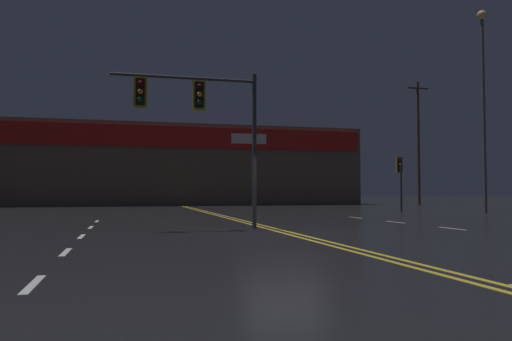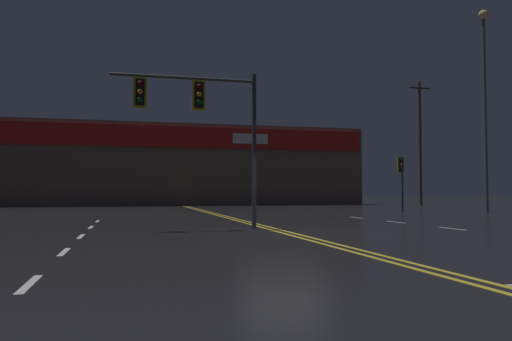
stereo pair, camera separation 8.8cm
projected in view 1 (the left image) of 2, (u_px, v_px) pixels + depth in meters
ground_plane at (285, 232)px, 14.96m from camera, size 200.00×200.00×0.00m
road_markings at (352, 237)px, 13.39m from camera, size 17.21×60.00×0.01m
traffic_signal_median at (196, 108)px, 16.07m from camera, size 4.70×0.36×5.13m
traffic_signal_corner_northeast at (400, 171)px, 30.81m from camera, size 0.42×0.36×3.38m
streetlight_far_right at (483, 87)px, 29.54m from camera, size 0.56×0.56×12.04m
building_backdrop at (177, 167)px, 47.97m from camera, size 33.76×10.23×7.22m
utility_pole_row at (178, 130)px, 41.29m from camera, size 45.30×0.26×12.74m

